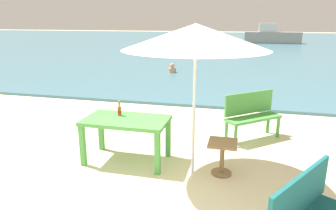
{
  "coord_description": "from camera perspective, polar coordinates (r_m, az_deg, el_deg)",
  "views": [
    {
      "loc": [
        1.19,
        -3.09,
        2.36
      ],
      "look_at": [
        -0.34,
        3.0,
        0.6
      ],
      "focal_mm": 32.88,
      "sensor_mm": 36.0,
      "label": 1
    }
  ],
  "objects": [
    {
      "name": "picnic_table_green",
      "position": [
        5.2,
        -7.77,
        -3.67
      ],
      "size": [
        1.4,
        0.8,
        0.76
      ],
      "color": "#4C9E47",
      "rests_on": "ground_plane"
    },
    {
      "name": "side_table_wood",
      "position": [
        4.9,
        10.03,
        -8.77
      ],
      "size": [
        0.44,
        0.44,
        0.54
      ],
      "color": "olive",
      "rests_on": "ground_plane"
    },
    {
      "name": "beer_bottle_amber",
      "position": [
        5.31,
        -8.99,
        -0.99
      ],
      "size": [
        0.07,
        0.07,
        0.26
      ],
      "color": "brown",
      "rests_on": "picnic_table_green"
    },
    {
      "name": "swimmer_person",
      "position": [
        13.67,
        0.78,
        6.72
      ],
      "size": [
        0.34,
        0.34,
        0.41
      ],
      "color": "tan",
      "rests_on": "sea_water"
    },
    {
      "name": "sea_water",
      "position": [
        33.19,
        12.2,
        11.29
      ],
      "size": [
        120.0,
        50.0,
        0.08
      ],
      "primitive_type": "cube",
      "color": "teal",
      "rests_on": "ground_plane"
    },
    {
      "name": "bench_green_left",
      "position": [
        6.39,
        15.23,
        -1.43
      ],
      "size": [
        1.14,
        1.06,
        0.95
      ],
      "color": "#4C9E47",
      "rests_on": "ground_plane"
    },
    {
      "name": "patio_umbrella",
      "position": [
        4.41,
        5.14,
        12.47
      ],
      "size": [
        2.1,
        2.1,
        2.3
      ],
      "color": "silver",
      "rests_on": "ground_plane"
    },
    {
      "name": "boat_barge",
      "position": [
        32.35,
        18.64,
        12.02
      ],
      "size": [
        5.25,
        1.43,
        1.91
      ],
      "color": "gray",
      "rests_on": "sea_water"
    }
  ]
}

